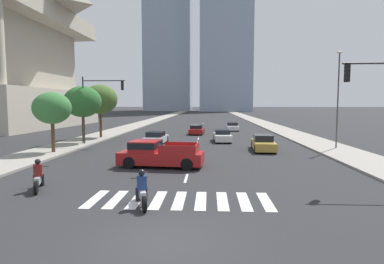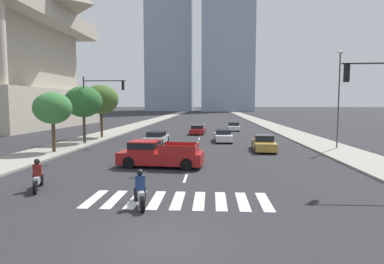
# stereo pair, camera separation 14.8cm
# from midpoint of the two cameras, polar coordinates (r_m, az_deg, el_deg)

# --- Properties ---
(ground_plane) EXTENTS (800.00, 800.00, 0.00)m
(ground_plane) POSITION_cam_midpoint_polar(r_m,az_deg,el_deg) (10.01, -4.98, -18.81)
(ground_plane) COLOR #28282B
(sidewalk_east) EXTENTS (4.00, 260.00, 0.15)m
(sidewalk_east) POSITION_cam_midpoint_polar(r_m,az_deg,el_deg) (40.74, 18.47, -0.83)
(sidewalk_east) COLOR gray
(sidewalk_east) RESTS_ON ground
(sidewalk_west) EXTENTS (4.00, 260.00, 0.15)m
(sidewalk_west) POSITION_cam_midpoint_polar(r_m,az_deg,el_deg) (41.51, -15.91, -0.66)
(sidewalk_west) COLOR gray
(sidewalk_west) RESTS_ON ground
(crosswalk_near) EXTENTS (7.65, 2.62, 0.01)m
(crosswalk_near) POSITION_cam_midpoint_polar(r_m,az_deg,el_deg) (13.89, -2.54, -11.88)
(crosswalk_near) COLOR silver
(crosswalk_near) RESTS_ON ground
(lane_divider_center) EXTENTS (0.14, 50.00, 0.01)m
(lane_divider_center) POSITION_cam_midpoint_polar(r_m,az_deg,el_deg) (41.45, 1.21, -0.58)
(lane_divider_center) COLOR silver
(lane_divider_center) RESTS_ON ground
(motorcycle_lead) EXTENTS (1.03, 2.12, 1.49)m
(motorcycle_lead) POSITION_cam_midpoint_polar(r_m,az_deg,el_deg) (16.93, -25.62, -7.27)
(motorcycle_lead) COLOR black
(motorcycle_lead) RESTS_ON ground
(motorcycle_trailing) EXTENTS (0.98, 2.06, 1.49)m
(motorcycle_trailing) POSITION_cam_midpoint_polar(r_m,az_deg,el_deg) (13.14, -9.19, -10.30)
(motorcycle_trailing) COLOR black
(motorcycle_trailing) RESTS_ON ground
(pickup_truck) EXTENTS (5.52, 2.46, 1.67)m
(pickup_truck) POSITION_cam_midpoint_polar(r_m,az_deg,el_deg) (20.87, -6.37, -3.92)
(pickup_truck) COLOR maroon
(pickup_truck) RESTS_ON ground
(sedan_gold_0) EXTENTS (1.98, 4.64, 1.34)m
(sedan_gold_0) POSITION_cam_midpoint_polar(r_m,az_deg,el_deg) (28.69, 12.28, -1.96)
(sedan_gold_0) COLOR #B28E38
(sedan_gold_0) RESTS_ON ground
(sedan_white_1) EXTENTS (1.92, 4.32, 1.25)m
(sedan_white_1) POSITION_cam_midpoint_polar(r_m,az_deg,el_deg) (34.72, 5.24, -0.72)
(sedan_white_1) COLOR silver
(sedan_white_1) RESTS_ON ground
(sedan_silver_2) EXTENTS (2.10, 4.50, 1.23)m
(sedan_silver_2) POSITION_cam_midpoint_polar(r_m,az_deg,el_deg) (32.99, -6.48, -1.06)
(sedan_silver_2) COLOR #B7BABF
(sedan_silver_2) RESTS_ON ground
(sedan_white_3) EXTENTS (1.92, 4.48, 1.19)m
(sedan_white_3) POSITION_cam_midpoint_polar(r_m,az_deg,el_deg) (49.36, 7.02, 0.93)
(sedan_white_3) COLOR silver
(sedan_white_3) RESTS_ON ground
(sedan_red_4) EXTENTS (2.01, 4.74, 1.22)m
(sedan_red_4) POSITION_cam_midpoint_polar(r_m,az_deg,el_deg) (43.09, 0.75, 0.39)
(sedan_red_4) COLOR maroon
(sedan_red_4) RESTS_ON ground
(traffic_signal_far) EXTENTS (4.41, 0.28, 6.49)m
(traffic_signal_far) POSITION_cam_midpoint_polar(r_m,az_deg,el_deg) (32.72, -16.36, 5.71)
(traffic_signal_far) COLOR #333335
(traffic_signal_far) RESTS_ON sidewalk_west
(street_lamp_east) EXTENTS (0.50, 0.24, 8.41)m
(street_lamp_east) POSITION_cam_midpoint_polar(r_m,az_deg,el_deg) (31.10, 24.20, 6.28)
(street_lamp_east) COLOR #3F3F42
(street_lamp_east) RESTS_ON sidewalk_east
(street_tree_nearest) EXTENTS (3.00, 3.00, 4.82)m
(street_tree_nearest) POSITION_cam_midpoint_polar(r_m,az_deg,el_deg) (28.34, -23.56, 3.85)
(street_tree_nearest) COLOR #4C3823
(street_tree_nearest) RESTS_ON sidewalk_west
(street_tree_second) EXTENTS (3.66, 3.66, 5.65)m
(street_tree_second) POSITION_cam_midpoint_polar(r_m,az_deg,el_deg) (34.15, -18.81, 5.06)
(street_tree_second) COLOR #4C3823
(street_tree_second) RESTS_ON sidewalk_west
(street_tree_third) EXTENTS (3.97, 3.97, 6.08)m
(street_tree_third) POSITION_cam_midpoint_polar(r_m,az_deg,el_deg) (38.99, -15.99, 5.53)
(street_tree_third) COLOR #4C3823
(street_tree_third) RESTS_ON sidewalk_west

